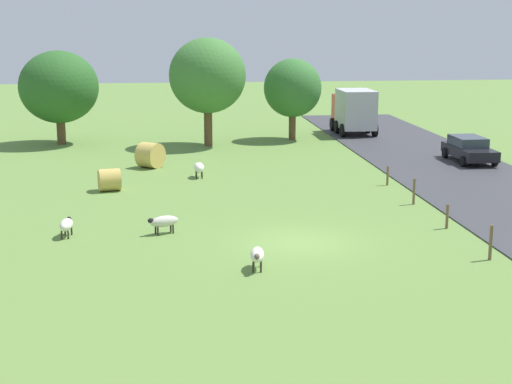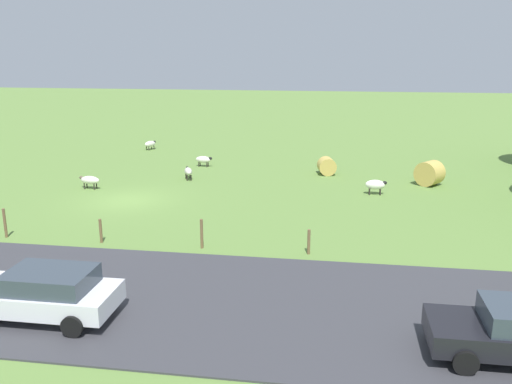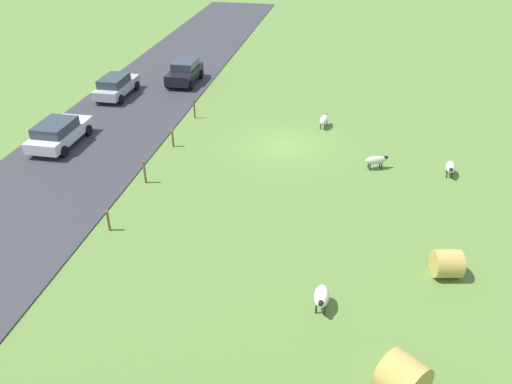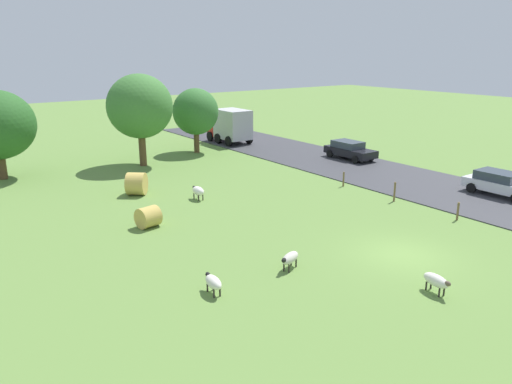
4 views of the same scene
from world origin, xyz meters
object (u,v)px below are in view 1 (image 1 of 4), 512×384
tree_1 (59,87)px  truck_0 (354,110)px  sheep_1 (199,167)px  sheep_3 (257,255)px  sheep_2 (66,225)px  tree_0 (293,88)px  car_3 (469,149)px  tree_2 (207,76)px  hay_bale_1 (150,155)px  hay_bale_0 (109,180)px  sheep_0 (164,221)px

tree_1 → truck_0: size_ratio=1.34×
sheep_1 → sheep_3: bearing=-85.7°
sheep_2 → tree_0: tree_0 is taller
tree_1 → car_3: size_ratio=1.41×
car_3 → tree_2: bearing=151.6°
sheep_1 → tree_1: size_ratio=0.18×
hay_bale_1 → car_3: car_3 is taller
car_3 → tree_1: bearing=158.1°
sheep_3 → car_3: bearing=51.5°
sheep_1 → tree_2: 11.79m
sheep_3 → tree_2: (-0.08, 27.26, 4.22)m
sheep_1 → truck_0: bearing=50.9°
sheep_3 → truck_0: (11.08, 31.47, 1.31)m
hay_bale_1 → tree_1: tree_1 is taller
tree_0 → hay_bale_0: bearing=-126.9°
sheep_2 → tree_0: (13.04, 24.31, 3.20)m
sheep_0 → sheep_2: bearing=179.7°
sheep_0 → hay_bale_1: (-0.72, 14.60, 0.22)m
sheep_2 → tree_1: 24.62m
sheep_3 → truck_0: truck_0 is taller
sheep_3 → truck_0: bearing=70.6°
hay_bale_0 → car_3: size_ratio=0.24×
tree_1 → car_3: tree_1 is taller
hay_bale_0 → tree_0: (11.90, 15.84, 3.13)m
hay_bale_1 → sheep_0: bearing=-87.2°
sheep_1 → tree_2: size_ratio=0.16×
tree_1 → hay_bale_0: bearing=-74.8°
sheep_2 → truck_0: (18.07, 26.45, 1.34)m
tree_2 → car_3: bearing=-28.4°
car_3 → hay_bale_1: bearing=178.3°
sheep_0 → car_3: (18.29, 14.04, 0.33)m
sheep_0 → hay_bale_0: (-2.68, 8.49, 0.04)m
sheep_2 → hay_bale_1: bearing=78.0°
tree_0 → sheep_2: bearing=-118.2°
truck_0 → tree_2: bearing=-159.3°
hay_bale_1 → tree_0: (9.95, 9.73, 2.96)m
sheep_0 → sheep_3: bearing=-57.6°
hay_bale_1 → truck_0: (14.97, 11.87, 1.10)m
hay_bale_1 → tree_1: bearing=123.0°
sheep_0 → tree_2: bearing=82.1°
hay_bale_0 → tree_2: bearing=67.3°
sheep_0 → sheep_3: size_ratio=1.01×
sheep_0 → tree_2: (3.09, 22.26, 4.23)m
sheep_0 → car_3: car_3 is taller
sheep_0 → hay_bale_1: 14.62m
hay_bale_0 → tree_1: tree_1 is taller
sheep_1 → car_3: car_3 is taller
hay_bale_0 → sheep_3: bearing=-66.6°
truck_0 → tree_0: bearing=-156.9°
sheep_0 → truck_0: 30.09m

